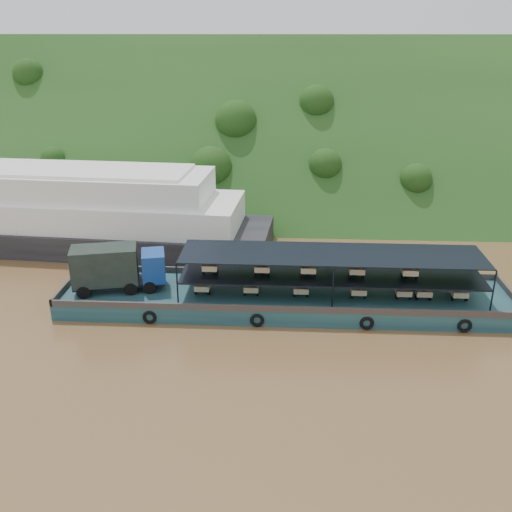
{
  "coord_description": "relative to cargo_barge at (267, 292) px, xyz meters",
  "views": [
    {
      "loc": [
        0.44,
        -40.09,
        20.49
      ],
      "look_at": [
        -2.0,
        3.0,
        3.2
      ],
      "focal_mm": 40.0,
      "sensor_mm": 36.0,
      "label": 1
    }
  ],
  "objects": [
    {
      "name": "hillside",
      "position": [
        0.98,
        35.59,
        -1.2
      ],
      "size": [
        140.0,
        39.6,
        39.6
      ],
      "primitive_type": "cube",
      "rotation": [
        0.79,
        0.0,
        0.0
      ],
      "color": "#193B15",
      "rests_on": "ground"
    },
    {
      "name": "passenger_ferry",
      "position": [
        -19.78,
        12.76,
        2.23
      ],
      "size": [
        39.64,
        12.53,
        7.91
      ],
      "rotation": [
        0.0,
        0.0,
        -0.07
      ],
      "color": "black",
      "rests_on": "ground"
    },
    {
      "name": "ground",
      "position": [
        0.98,
        -0.41,
        -1.2
      ],
      "size": [
        160.0,
        160.0,
        0.0
      ],
      "primitive_type": "plane",
      "color": "brown",
      "rests_on": "ground"
    },
    {
      "name": "cargo_barge",
      "position": [
        0.0,
        0.0,
        0.0
      ],
      "size": [
        35.0,
        7.18,
        4.83
      ],
      "color": "#123142",
      "rests_on": "ground"
    }
  ]
}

